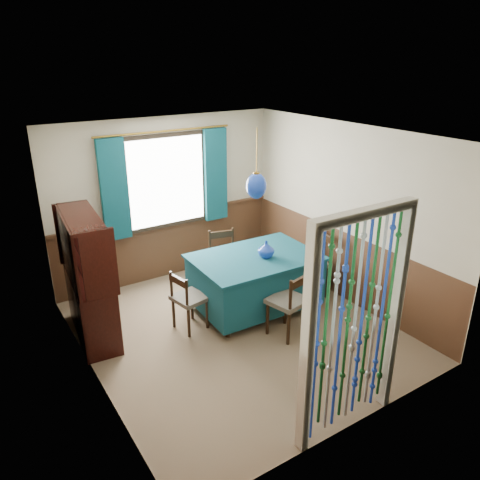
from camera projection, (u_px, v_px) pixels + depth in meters
floor at (237, 330)px, 6.05m from camera, size 4.00×4.00×0.00m
ceiling at (236, 135)px, 5.12m from camera, size 4.00×4.00×0.00m
wall_back at (166, 200)px, 7.14m from camera, size 3.60×0.00×3.60m
wall_front at (361, 313)px, 4.02m from camera, size 3.60×0.00×3.60m
wall_left at (85, 277)px, 4.67m from camera, size 0.00×4.00×4.00m
wall_right at (346, 214)px, 6.49m from camera, size 0.00×4.00×4.00m
wainscot_back at (169, 245)px, 7.41m from camera, size 3.60×0.00×3.60m
wainscot_front at (352, 383)px, 4.31m from camera, size 3.60×0.00×3.60m
wainscot_left at (95, 340)px, 4.96m from camera, size 0.00×4.00×4.00m
wainscot_right at (340, 264)px, 6.76m from camera, size 0.00×4.00×4.00m
window at (166, 181)px, 6.99m from camera, size 1.32×0.12×1.42m
doorway at (354, 330)px, 4.14m from camera, size 1.16×0.12×2.18m
dining_table at (255, 279)px, 6.40m from camera, size 1.69×1.19×0.80m
chair_near at (289, 302)px, 5.79m from camera, size 0.52×0.50×0.88m
chair_far at (224, 259)px, 6.99m from camera, size 0.53×0.51×0.89m
chair_left at (188, 299)px, 5.94m from camera, size 0.45×0.46×0.80m
chair_right at (312, 262)px, 6.80m from camera, size 0.55×0.56×0.97m
sideboard at (90, 295)px, 5.75m from camera, size 0.54×1.26×1.60m
pendant_lamp at (256, 186)px, 5.91m from camera, size 0.27×0.27×0.89m
vase_table at (266, 250)px, 6.21m from camera, size 0.22×0.22×0.21m
bowl_shelf at (95, 259)px, 5.40m from camera, size 0.21×0.21×0.05m
vase_sideboard at (85, 262)px, 5.89m from camera, size 0.20×0.20×0.18m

